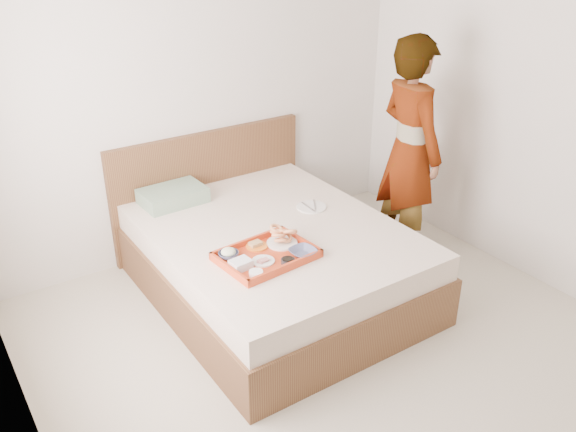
% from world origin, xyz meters
% --- Properties ---
extents(ground, '(3.50, 4.00, 0.01)m').
position_xyz_m(ground, '(0.00, 0.00, 0.00)').
color(ground, beige).
rests_on(ground, ground).
extents(wall_back, '(3.50, 0.01, 2.60)m').
position_xyz_m(wall_back, '(0.00, 2.00, 1.30)').
color(wall_back, silver).
rests_on(wall_back, ground).
extents(wall_left, '(0.01, 4.00, 2.60)m').
position_xyz_m(wall_left, '(-1.75, 0.00, 1.30)').
color(wall_left, silver).
rests_on(wall_left, ground).
extents(bed, '(1.65, 2.00, 0.53)m').
position_xyz_m(bed, '(0.00, 1.00, 0.27)').
color(bed, brown).
rests_on(bed, ground).
extents(headboard, '(1.65, 0.06, 0.95)m').
position_xyz_m(headboard, '(0.00, 1.97, 0.47)').
color(headboard, brown).
rests_on(headboard, ground).
extents(pillow, '(0.48, 0.33, 0.11)m').
position_xyz_m(pillow, '(-0.40, 1.77, 0.59)').
color(pillow, gray).
rests_on(pillow, bed).
extents(tray, '(0.61, 0.47, 0.05)m').
position_xyz_m(tray, '(-0.25, 0.68, 0.56)').
color(tray, red).
rests_on(tray, bed).
extents(prawn_plate, '(0.22, 0.22, 0.01)m').
position_xyz_m(prawn_plate, '(-0.09, 0.76, 0.55)').
color(prawn_plate, white).
rests_on(prawn_plate, tray).
extents(navy_bowl_big, '(0.18, 0.18, 0.04)m').
position_xyz_m(navy_bowl_big, '(-0.06, 0.57, 0.57)').
color(navy_bowl_big, '#1A2349').
rests_on(navy_bowl_big, tray).
extents(sauce_dish, '(0.09, 0.09, 0.03)m').
position_xyz_m(sauce_dish, '(-0.19, 0.53, 0.56)').
color(sauce_dish, black).
rests_on(sauce_dish, tray).
extents(meat_plate, '(0.16, 0.16, 0.01)m').
position_xyz_m(meat_plate, '(-0.31, 0.63, 0.55)').
color(meat_plate, white).
rests_on(meat_plate, tray).
extents(bread_plate, '(0.15, 0.15, 0.01)m').
position_xyz_m(bread_plate, '(-0.25, 0.81, 0.55)').
color(bread_plate, orange).
rests_on(bread_plate, tray).
extents(salad_bowl, '(0.14, 0.14, 0.04)m').
position_xyz_m(salad_bowl, '(-0.46, 0.80, 0.57)').
color(salad_bowl, '#1A2349').
rests_on(salad_bowl, tray).
extents(plastic_tub, '(0.13, 0.11, 0.05)m').
position_xyz_m(plastic_tub, '(-0.46, 0.65, 0.57)').
color(plastic_tub, silver).
rests_on(plastic_tub, tray).
extents(cheese_round, '(0.09, 0.09, 0.03)m').
position_xyz_m(cheese_round, '(-0.43, 0.52, 0.56)').
color(cheese_round, white).
rests_on(cheese_round, tray).
extents(dinner_plate, '(0.29, 0.29, 0.01)m').
position_xyz_m(dinner_plate, '(0.41, 1.12, 0.54)').
color(dinner_plate, white).
rests_on(dinner_plate, bed).
extents(person, '(0.49, 0.68, 1.73)m').
position_xyz_m(person, '(1.18, 0.94, 0.87)').
color(person, white).
rests_on(person, ground).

